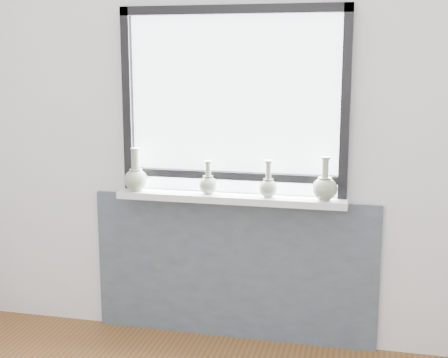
% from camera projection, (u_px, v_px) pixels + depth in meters
% --- Properties ---
extents(back_wall, '(3.60, 0.02, 2.60)m').
position_uv_depth(back_wall, '(234.00, 123.00, 3.57)').
color(back_wall, silver).
rests_on(back_wall, ground).
extents(apron_panel, '(1.70, 0.03, 0.86)m').
position_uv_depth(apron_panel, '(233.00, 269.00, 3.71)').
color(apron_panel, '#4A5A65').
rests_on(apron_panel, ground).
extents(windowsill, '(1.32, 0.18, 0.04)m').
position_uv_depth(windowsill, '(230.00, 198.00, 3.56)').
color(windowsill, silver).
rests_on(windowsill, apron_panel).
extents(window, '(1.30, 0.06, 1.05)m').
position_uv_depth(window, '(233.00, 98.00, 3.51)').
color(window, black).
rests_on(window, windowsill).
extents(vase_a, '(0.14, 0.14, 0.25)m').
position_uv_depth(vase_a, '(136.00, 177.00, 3.64)').
color(vase_a, gray).
rests_on(vase_a, windowsill).
extents(vase_b, '(0.11, 0.11, 0.19)m').
position_uv_depth(vase_b, '(208.00, 183.00, 3.56)').
color(vase_b, gray).
rests_on(vase_b, windowsill).
extents(vase_c, '(0.11, 0.11, 0.21)m').
position_uv_depth(vase_c, '(268.00, 186.00, 3.47)').
color(vase_c, gray).
rests_on(vase_c, windowsill).
extents(vase_d, '(0.14, 0.14, 0.24)m').
position_uv_depth(vase_d, '(325.00, 187.00, 3.39)').
color(vase_d, gray).
rests_on(vase_d, windowsill).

